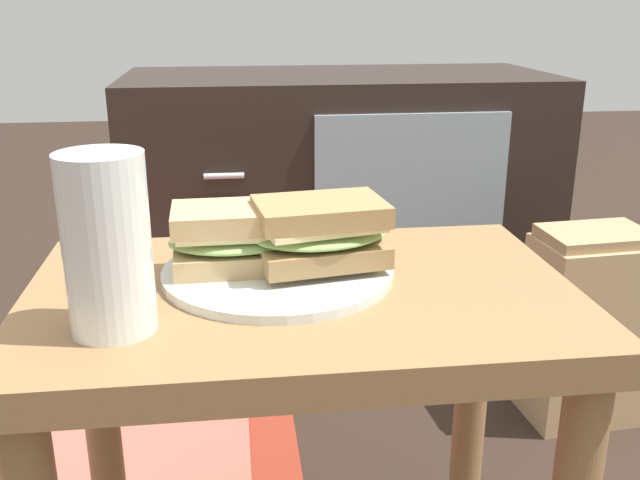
% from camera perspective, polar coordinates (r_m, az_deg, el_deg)
% --- Properties ---
extents(side_table, '(0.56, 0.36, 0.46)m').
position_cam_1_polar(side_table, '(0.77, -1.43, -10.04)').
color(side_table, olive).
rests_on(side_table, ground).
extents(tv_cabinet, '(0.96, 0.46, 0.58)m').
position_cam_1_polar(tv_cabinet, '(1.70, 1.48, 3.43)').
color(tv_cabinet, black).
rests_on(tv_cabinet, ground).
extents(area_rug, '(0.92, 0.86, 0.01)m').
position_cam_1_polar(area_rug, '(1.31, -23.05, -16.96)').
color(area_rug, maroon).
rests_on(area_rug, ground).
extents(plate, '(0.24, 0.24, 0.01)m').
position_cam_1_polar(plate, '(0.76, -3.39, -2.56)').
color(plate, silver).
rests_on(plate, side_table).
extents(sandwich_front, '(0.14, 0.09, 0.07)m').
position_cam_1_polar(sandwich_front, '(0.75, -6.87, 0.18)').
color(sandwich_front, tan).
rests_on(sandwich_front, plate).
extents(sandwich_back, '(0.16, 0.12, 0.07)m').
position_cam_1_polar(sandwich_back, '(0.74, 0.02, 0.65)').
color(sandwich_back, '#9E7A4C').
rests_on(sandwich_back, plate).
extents(beer_glass, '(0.08, 0.08, 0.16)m').
position_cam_1_polar(beer_glass, '(0.64, -16.69, -0.68)').
color(beer_glass, silver).
rests_on(beer_glass, side_table).
extents(paper_bag, '(0.20, 0.15, 0.36)m').
position_cam_1_polar(paper_bag, '(1.38, 20.46, -6.55)').
color(paper_bag, tan).
rests_on(paper_bag, ground).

